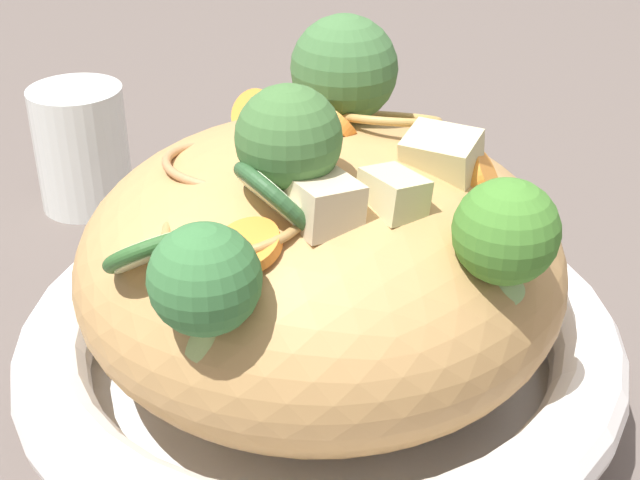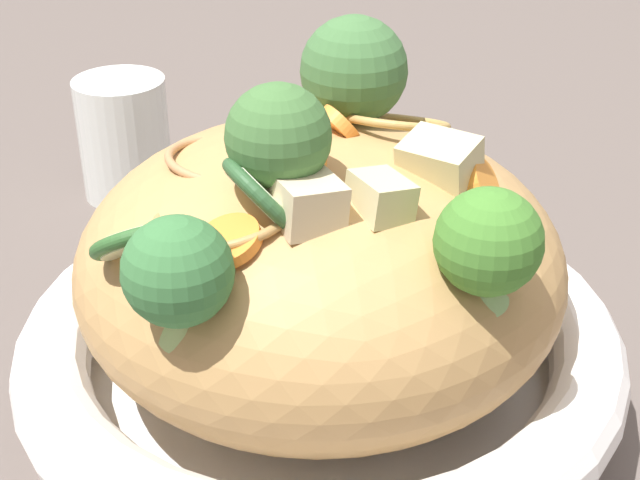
{
  "view_description": "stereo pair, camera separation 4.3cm",
  "coord_description": "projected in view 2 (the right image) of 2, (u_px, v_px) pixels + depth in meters",
  "views": [
    {
      "loc": [
        0.21,
        0.31,
        0.31
      ],
      "look_at": [
        0.0,
        0.0,
        0.1
      ],
      "focal_mm": 51.4,
      "sensor_mm": 36.0,
      "label": 1
    },
    {
      "loc": [
        0.17,
        0.34,
        0.31
      ],
      "look_at": [
        0.0,
        0.0,
        0.1
      ],
      "focal_mm": 51.4,
      "sensor_mm": 36.0,
      "label": 2
    }
  ],
  "objects": [
    {
      "name": "chicken_chunks",
      "position": [
        382.0,
        184.0,
        0.38
      ],
      "size": [
        0.1,
        0.05,
        0.02
      ],
      "color": "beige",
      "rests_on": "serving_bowl"
    },
    {
      "name": "zucchini_slices",
      "position": [
        201.0,
        220.0,
        0.37
      ],
      "size": [
        0.09,
        0.06,
        0.05
      ],
      "color": "beige",
      "rests_on": "serving_bowl"
    },
    {
      "name": "carrot_coins",
      "position": [
        313.0,
        153.0,
        0.43
      ],
      "size": [
        0.15,
        0.17,
        0.04
      ],
      "color": "orange",
      "rests_on": "serving_bowl"
    },
    {
      "name": "drinking_glass",
      "position": [
        124.0,
        138.0,
        0.67
      ],
      "size": [
        0.07,
        0.07,
        0.09
      ],
      "color": "silver",
      "rests_on": "ground_plane"
    },
    {
      "name": "ground_plane",
      "position": [
        320.0,
        402.0,
        0.48
      ],
      "size": [
        3.0,
        3.0,
        0.0
      ],
      "primitive_type": "plane",
      "color": "#584E48"
    },
    {
      "name": "serving_bowl",
      "position": [
        320.0,
        355.0,
        0.47
      ],
      "size": [
        0.3,
        0.3,
        0.06
      ],
      "color": "white",
      "rests_on": "ground_plane"
    },
    {
      "name": "broccoli_florets",
      "position": [
        331.0,
        157.0,
        0.38
      ],
      "size": [
        0.18,
        0.19,
        0.09
      ],
      "color": "#A1BB6D",
      "rests_on": "serving_bowl"
    },
    {
      "name": "noodle_heap",
      "position": [
        320.0,
        262.0,
        0.44
      ],
      "size": [
        0.23,
        0.23,
        0.14
      ],
      "color": "tan",
      "rests_on": "serving_bowl"
    }
  ]
}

